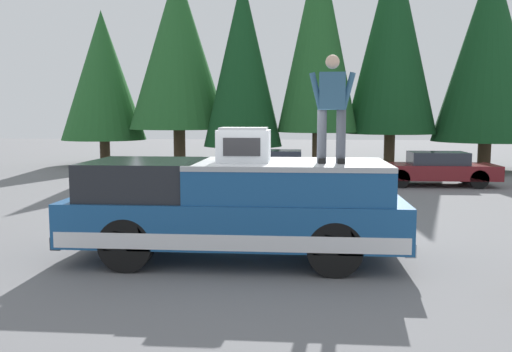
{
  "coord_description": "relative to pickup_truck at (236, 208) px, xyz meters",
  "views": [
    {
      "loc": [
        -9.06,
        -0.77,
        2.4
      ],
      "look_at": [
        0.22,
        -0.0,
        1.35
      ],
      "focal_mm": 37.71,
      "sensor_mm": 36.0,
      "label": 1
    }
  ],
  "objects": [
    {
      "name": "parked_car_maroon",
      "position": [
        10.03,
        -5.68,
        -0.29
      ],
      "size": [
        1.64,
        4.1,
        1.16
      ],
      "color": "maroon",
      "rests_on": "ground"
    },
    {
      "name": "conifer_far_left",
      "position": [
        15.43,
        -9.09,
        4.38
      ],
      "size": [
        4.57,
        4.57,
        9.25
      ],
      "color": "#4C3826",
      "rests_on": "ground"
    },
    {
      "name": "conifer_far_right",
      "position": [
        16.87,
        8.52,
        3.44
      ],
      "size": [
        4.05,
        4.05,
        7.42
      ],
      "color": "#4C3826",
      "rests_on": "ground"
    },
    {
      "name": "ground_plane",
      "position": [
        0.28,
        -0.29,
        -0.87
      ],
      "size": [
        90.0,
        90.0,
        0.0
      ],
      "primitive_type": "plane",
      "color": "slate"
    },
    {
      "name": "person_on_truck_bed",
      "position": [
        -0.23,
        -1.55,
        1.68
      ],
      "size": [
        0.29,
        0.72,
        1.69
      ],
      "color": "#4C515B",
      "rests_on": "pickup_truck"
    },
    {
      "name": "pickup_truck",
      "position": [
        0.0,
        0.0,
        0.0
      ],
      "size": [
        2.01,
        5.54,
        1.65
      ],
      "color": "navy",
      "rests_on": "ground"
    },
    {
      "name": "conifer_left",
      "position": [
        15.8,
        -5.05,
        5.0
      ],
      "size": [
        4.01,
        4.01,
        10.17
      ],
      "color": "#4C3826",
      "rests_on": "ground"
    },
    {
      "name": "conifer_right",
      "position": [
        16.2,
        4.64,
        4.6
      ],
      "size": [
        4.6,
        4.6,
        9.2
      ],
      "color": "#4C3826",
      "rests_on": "ground"
    },
    {
      "name": "conifer_center_right",
      "position": [
        14.99,
        1.49,
        3.88
      ],
      "size": [
        3.47,
        3.47,
        8.47
      ],
      "color": "#4C3826",
      "rests_on": "ground"
    },
    {
      "name": "compressor_unit",
      "position": [
        -0.11,
        -0.14,
        1.05
      ],
      "size": [
        0.65,
        0.84,
        0.56
      ],
      "color": "silver",
      "rests_on": "pickup_truck"
    },
    {
      "name": "conifer_center_left",
      "position": [
        15.1,
        -1.79,
        4.96
      ],
      "size": [
        3.51,
        3.51,
        10.02
      ],
      "color": "#4C3826",
      "rests_on": "ground"
    },
    {
      "name": "parked_car_grey",
      "position": [
        10.47,
        -0.07,
        -0.29
      ],
      "size": [
        1.64,
        4.1,
        1.16
      ],
      "color": "gray",
      "rests_on": "ground"
    }
  ]
}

